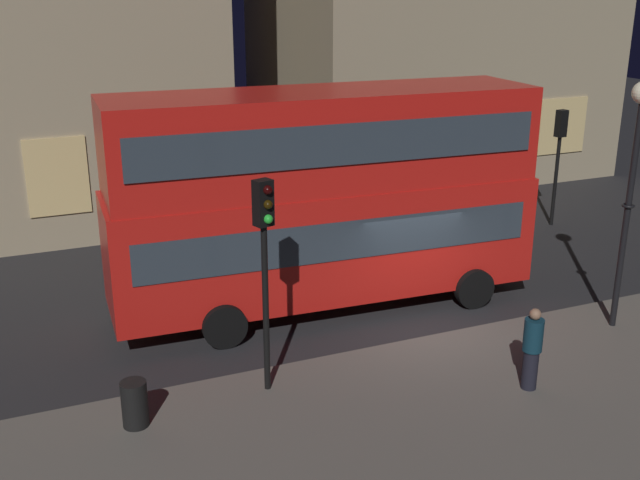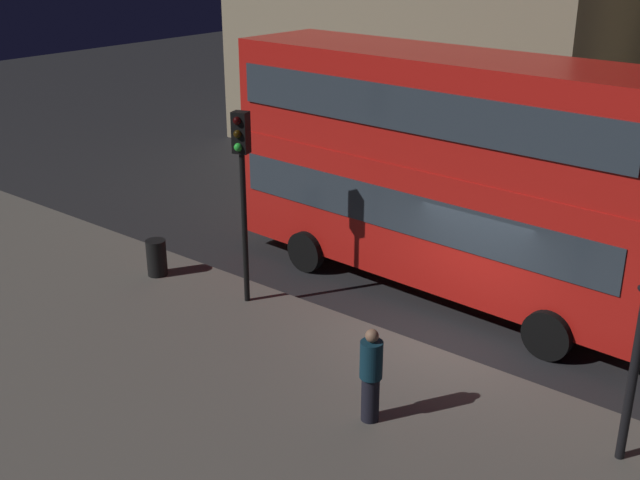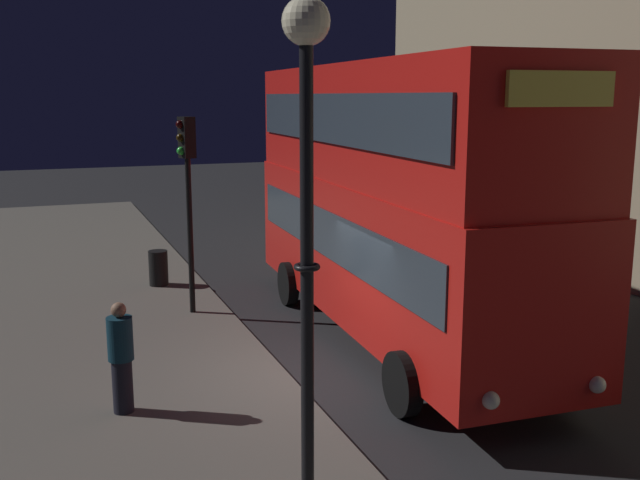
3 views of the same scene
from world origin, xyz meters
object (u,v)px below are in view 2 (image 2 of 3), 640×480
(double_decker_bus, at_px, (441,163))
(litter_bin, at_px, (157,258))
(pedestrian, at_px, (371,375))
(traffic_light_near_kerb, at_px, (242,169))

(double_decker_bus, distance_m, litter_bin, 6.89)
(double_decker_bus, xyz_separation_m, litter_bin, (-5.25, -3.76, -2.40))
(pedestrian, relative_size, litter_bin, 1.94)
(double_decker_bus, relative_size, litter_bin, 12.03)
(traffic_light_near_kerb, height_order, pedestrian, traffic_light_near_kerb)
(double_decker_bus, bearing_deg, pedestrian, -66.64)
(pedestrian, bearing_deg, litter_bin, 146.36)
(litter_bin, bearing_deg, traffic_light_near_kerb, 6.68)
(traffic_light_near_kerb, height_order, litter_bin, traffic_light_near_kerb)
(traffic_light_near_kerb, bearing_deg, double_decker_bus, 35.57)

